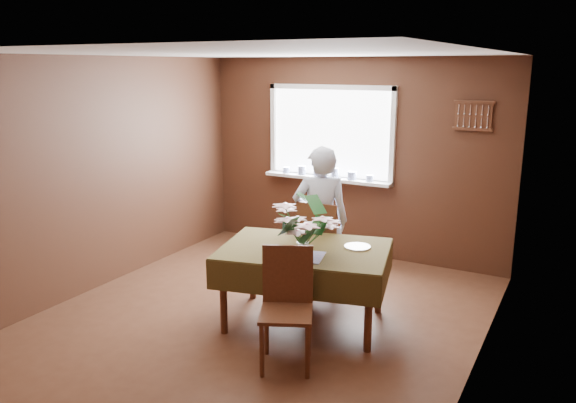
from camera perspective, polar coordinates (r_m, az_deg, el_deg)
The scene contains 15 objects.
floor at distance 5.60m, azimuth -2.75°, elevation -11.69°, with size 4.50×4.50×0.00m, color #492719.
ceiling at distance 5.06m, azimuth -3.08°, elevation 14.82°, with size 4.50×4.50×0.00m, color white.
wall_back at distance 7.17m, azimuth 6.53°, elevation 4.39°, with size 4.00×4.00×0.00m, color brown.
wall_front at distance 3.55m, azimuth -22.32°, elevation -6.29°, with size 4.00×4.00×0.00m, color brown.
wall_left at distance 6.44m, azimuth -18.28°, elevation 2.73°, with size 4.50×4.50×0.00m, color brown.
wall_right at distance 4.51m, azimuth 19.35°, elevation -1.87°, with size 4.50×4.50×0.00m, color brown.
window_assembly at distance 7.22m, azimuth 4.18°, elevation 5.31°, with size 1.72×0.20×1.22m.
spoon_rack at distance 6.66m, azimuth 18.31°, elevation 8.28°, with size 0.44×0.05×0.33m.
dining_table at distance 5.26m, azimuth 1.70°, elevation -5.66°, with size 1.74×1.38×0.75m.
chair_far at distance 5.95m, azimuth 3.29°, elevation -4.37°, with size 0.47×0.47×1.03m.
chair_near at distance 4.63m, azimuth -0.12°, elevation -10.11°, with size 0.55×0.55×0.97m.
seated_woman at distance 5.87m, azimuth 3.32°, elevation -2.09°, with size 0.59×0.39×1.61m, color white.
flower_bouquet at distance 4.89m, azimuth 1.53°, elevation -2.25°, with size 0.55×0.55×0.47m.
side_plate at distance 5.28m, azimuth 7.07°, elevation -4.59°, with size 0.24×0.24×0.01m, color white.
table_knife at distance 4.98m, azimuth 2.18°, elevation -5.59°, with size 0.02×0.21×0.00m, color silver.
Camera 1 is at (2.65, -4.31, 2.40)m, focal length 35.00 mm.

